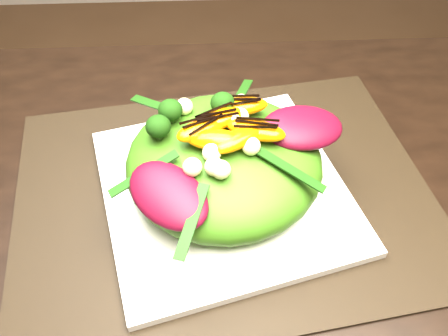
{
  "coord_description": "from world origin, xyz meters",
  "views": [
    {
      "loc": [
        -0.06,
        -0.24,
        1.2
      ],
      "look_at": [
        -0.04,
        0.12,
        0.8
      ],
      "focal_mm": 38.0,
      "sensor_mm": 36.0,
      "label": 1
    }
  ],
  "objects_px": {
    "salad_bowl": "(224,182)",
    "orange_segment": "(205,119)",
    "placemat": "(224,193)",
    "plate_base": "(224,189)",
    "lettuce_mound": "(224,162)",
    "dining_table": "(270,292)"
  },
  "relations": [
    {
      "from": "dining_table",
      "to": "orange_segment",
      "type": "height_order",
      "value": "dining_table"
    },
    {
      "from": "salad_bowl",
      "to": "dining_table",
      "type": "bearing_deg",
      "value": -70.04
    },
    {
      "from": "lettuce_mound",
      "to": "dining_table",
      "type": "bearing_deg",
      "value": -70.04
    },
    {
      "from": "lettuce_mound",
      "to": "orange_segment",
      "type": "bearing_deg",
      "value": 131.43
    },
    {
      "from": "plate_base",
      "to": "lettuce_mound",
      "type": "height_order",
      "value": "lettuce_mound"
    },
    {
      "from": "placemat",
      "to": "orange_segment",
      "type": "relative_size",
      "value": 7.79
    },
    {
      "from": "plate_base",
      "to": "salad_bowl",
      "type": "xyz_separation_m",
      "value": [
        0.0,
        -0.0,
        0.01
      ]
    },
    {
      "from": "dining_table",
      "to": "orange_segment",
      "type": "distance_m",
      "value": 0.2
    },
    {
      "from": "lettuce_mound",
      "to": "orange_segment",
      "type": "distance_m",
      "value": 0.05
    },
    {
      "from": "placemat",
      "to": "plate_base",
      "type": "height_order",
      "value": "plate_base"
    },
    {
      "from": "salad_bowl",
      "to": "orange_segment",
      "type": "height_order",
      "value": "orange_segment"
    },
    {
      "from": "placemat",
      "to": "plate_base",
      "type": "relative_size",
      "value": 1.77
    },
    {
      "from": "dining_table",
      "to": "plate_base",
      "type": "distance_m",
      "value": 0.13
    },
    {
      "from": "dining_table",
      "to": "lettuce_mound",
      "type": "distance_m",
      "value": 0.15
    },
    {
      "from": "placemat",
      "to": "lettuce_mound",
      "type": "xyz_separation_m",
      "value": [
        0.0,
        0.0,
        0.06
      ]
    },
    {
      "from": "placemat",
      "to": "lettuce_mound",
      "type": "distance_m",
      "value": 0.06
    },
    {
      "from": "orange_segment",
      "to": "lettuce_mound",
      "type": "bearing_deg",
      "value": -48.57
    },
    {
      "from": "placemat",
      "to": "lettuce_mound",
      "type": "relative_size",
      "value": 2.23
    },
    {
      "from": "salad_bowl",
      "to": "orange_segment",
      "type": "distance_m",
      "value": 0.08
    },
    {
      "from": "plate_base",
      "to": "placemat",
      "type": "bearing_deg",
      "value": -90.0
    },
    {
      "from": "dining_table",
      "to": "plate_base",
      "type": "relative_size",
      "value": 5.72
    },
    {
      "from": "plate_base",
      "to": "salad_bowl",
      "type": "bearing_deg",
      "value": -90.0
    }
  ]
}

